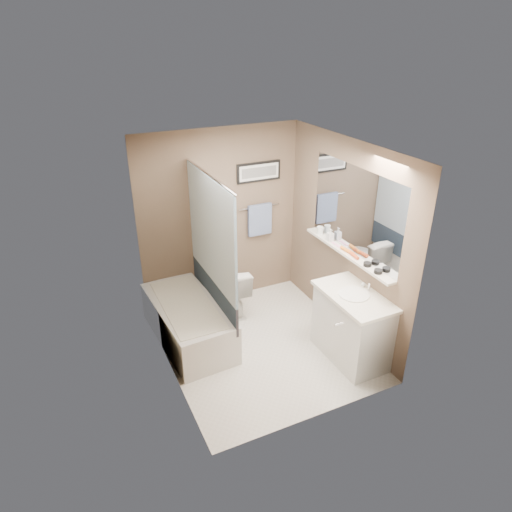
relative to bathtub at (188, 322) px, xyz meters
name	(u,v)px	position (x,y,z in m)	size (l,w,h in m)	color
ground	(261,345)	(0.75, -0.51, -0.25)	(2.50, 2.50, 0.00)	silver
ceiling	(262,150)	(0.75, -0.51, 2.13)	(2.20, 2.50, 0.04)	white
wall_back	(221,220)	(0.75, 0.72, 0.95)	(2.20, 0.04, 2.40)	brown
wall_front	(323,314)	(0.75, -1.74, 0.95)	(2.20, 0.04, 2.40)	brown
wall_left	(166,278)	(-0.33, -0.51, 0.95)	(0.04, 2.50, 2.40)	brown
wall_right	(343,240)	(1.83, -0.51, 0.95)	(0.04, 2.50, 2.40)	brown
tile_surround	(154,274)	(-0.34, -0.01, 0.75)	(0.02, 1.55, 2.00)	beige
curtain_rod	(208,175)	(0.35, -0.01, 1.80)	(0.02, 0.02, 1.55)	silver
curtain_upper	(211,231)	(0.35, -0.01, 1.15)	(0.03, 1.45, 1.28)	silver
curtain_lower	(214,293)	(0.35, -0.01, 0.33)	(0.03, 1.45, 0.36)	#243343
mirror	(355,211)	(1.84, -0.66, 1.37)	(0.02, 1.60, 1.00)	silver
shelf	(347,253)	(1.79, -0.66, 0.85)	(0.12, 1.60, 0.03)	silver
towel_bar	(259,207)	(1.30, 0.71, 1.05)	(0.02, 0.02, 0.60)	silver
towel	(260,220)	(1.30, 0.69, 0.87)	(0.34, 0.05, 0.44)	#9AB3E0
art_frame	(259,172)	(1.30, 0.73, 1.53)	(0.62, 0.03, 0.26)	black
art_mat	(259,172)	(1.30, 0.71, 1.53)	(0.56, 0.00, 0.20)	white
art_image	(259,172)	(1.30, 0.71, 1.53)	(0.50, 0.00, 0.13)	#595959
door	(371,318)	(1.30, -1.75, 0.75)	(0.80, 0.02, 2.00)	silver
door_handle	(339,324)	(0.97, -1.70, 0.75)	(0.02, 0.02, 0.10)	silver
bathtub	(188,322)	(0.00, 0.00, 0.00)	(0.70, 1.50, 0.50)	silver
tub_rim	(187,305)	(0.00, 0.00, 0.25)	(0.56, 1.36, 0.02)	silver
toilet	(232,289)	(0.72, 0.36, 0.09)	(0.38, 0.66, 0.68)	white
vanity	(352,327)	(1.60, -1.12, 0.15)	(0.50, 0.90, 0.80)	silver
countertop	(354,296)	(1.59, -1.12, 0.57)	(0.54, 0.96, 0.04)	white
sink_basin	(354,294)	(1.58, -1.12, 0.60)	(0.34, 0.34, 0.01)	white
faucet_spout	(369,287)	(1.78, -1.12, 0.64)	(0.02, 0.02, 0.10)	silver
faucet_knob	(363,284)	(1.78, -1.02, 0.62)	(0.05, 0.05, 0.05)	silver
candle_bowl_near	(378,271)	(1.79, -1.22, 0.89)	(0.09, 0.09, 0.04)	black
candle_bowl_far	(367,264)	(1.79, -1.04, 0.89)	(0.09, 0.09, 0.04)	black
hair_brush_front	(353,254)	(1.79, -0.77, 0.89)	(0.04, 0.04, 0.22)	#C3441B
hair_brush_back	(347,251)	(1.79, -0.66, 0.89)	(0.04, 0.04, 0.22)	orange
pink_comb	(336,245)	(1.79, -0.43, 0.87)	(0.03, 0.16, 0.01)	#FE9BC3
glass_jar	(320,230)	(1.79, -0.07, 0.92)	(0.08, 0.08, 0.10)	white
soap_bottle	(330,235)	(1.79, -0.30, 0.94)	(0.07, 0.07, 0.15)	#999999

